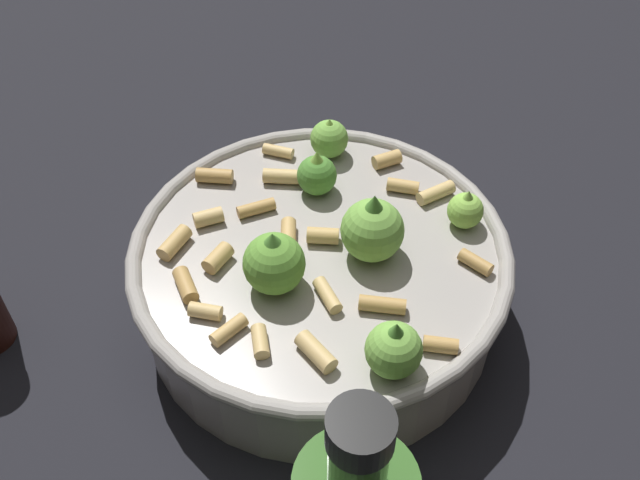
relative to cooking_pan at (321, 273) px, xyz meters
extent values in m
plane|color=black|center=(0.00, 0.00, -0.04)|extent=(2.40, 2.40, 0.00)
cylinder|color=#9E9993|center=(0.00, 0.00, -0.01)|extent=(0.28, 0.28, 0.07)
torus|color=#9E9993|center=(0.00, 0.00, 0.03)|extent=(0.29, 0.29, 0.01)
sphere|color=#4C8933|center=(-0.03, -0.06, 0.04)|extent=(0.03, 0.03, 0.03)
cone|color=#8CC64C|center=(-0.03, -0.06, 0.06)|extent=(0.02, 0.02, 0.01)
sphere|color=#75B247|center=(-0.03, 0.02, 0.05)|extent=(0.05, 0.05, 0.05)
cone|color=#4C8933|center=(-0.03, 0.02, 0.07)|extent=(0.02, 0.02, 0.02)
sphere|color=#75B247|center=(0.01, 0.11, 0.04)|extent=(0.04, 0.04, 0.04)
cone|color=#4C8933|center=(0.01, 0.11, 0.06)|extent=(0.02, 0.02, 0.02)
sphere|color=#8CC64C|center=(-0.11, 0.03, 0.04)|extent=(0.03, 0.03, 0.03)
cone|color=#8CC64C|center=(-0.11, 0.03, 0.05)|extent=(0.01, 0.01, 0.01)
sphere|color=#609E38|center=(0.04, 0.01, 0.05)|extent=(0.04, 0.04, 0.04)
cone|color=#4C8933|center=(0.04, 0.01, 0.07)|extent=(0.02, 0.02, 0.02)
sphere|color=#75B247|center=(-0.06, -0.10, 0.04)|extent=(0.03, 0.03, 0.03)
cone|color=#8CC64C|center=(-0.06, -0.10, 0.06)|extent=(0.01, 0.01, 0.01)
cylinder|color=tan|center=(-0.09, 0.07, 0.03)|extent=(0.02, 0.03, 0.01)
cylinder|color=tan|center=(0.05, 0.08, 0.03)|extent=(0.02, 0.03, 0.01)
cylinder|color=tan|center=(0.02, 0.04, 0.03)|extent=(0.01, 0.03, 0.01)
cylinder|color=tan|center=(0.10, -0.05, 0.03)|extent=(0.03, 0.03, 0.01)
cylinder|color=tan|center=(0.10, 0.02, 0.03)|extent=(0.02, 0.02, 0.01)
cylinder|color=tan|center=(-0.09, -0.06, 0.03)|extent=(0.02, 0.01, 0.01)
cylinder|color=tan|center=(0.08, 0.06, 0.03)|extent=(0.02, 0.02, 0.01)
cylinder|color=tan|center=(-0.01, -0.08, 0.03)|extent=(0.03, 0.03, 0.01)
cylinder|color=tan|center=(-0.02, -0.11, 0.03)|extent=(0.02, 0.03, 0.01)
cylinder|color=tan|center=(0.09, 0.04, 0.03)|extent=(0.03, 0.02, 0.01)
cylinder|color=tan|center=(0.04, -0.11, 0.03)|extent=(0.03, 0.03, 0.01)
cylinder|color=tan|center=(-0.01, -0.01, 0.03)|extent=(0.03, 0.02, 0.01)
cylinder|color=tan|center=(0.10, -0.01, 0.03)|extent=(0.01, 0.03, 0.01)
cylinder|color=tan|center=(-0.09, -0.03, 0.03)|extent=(0.03, 0.02, 0.01)
cylinder|color=tan|center=(-0.01, 0.07, 0.03)|extent=(0.03, 0.03, 0.01)
cylinder|color=tan|center=(0.03, -0.06, 0.03)|extent=(0.03, 0.01, 0.01)
cylinder|color=tan|center=(0.02, -0.02, 0.03)|extent=(0.02, 0.02, 0.01)
cylinder|color=tan|center=(-0.03, 0.12, 0.03)|extent=(0.02, 0.02, 0.01)
cylinder|color=tan|center=(0.07, -0.02, 0.03)|extent=(0.03, 0.02, 0.01)
cylinder|color=tan|center=(-0.11, -0.01, 0.03)|extent=(0.03, 0.01, 0.01)
cylinder|color=tan|center=(0.06, -0.07, 0.03)|extent=(0.02, 0.01, 0.01)
cylinder|color=#336023|center=(0.09, 0.21, 0.14)|extent=(0.03, 0.03, 0.04)
cylinder|color=black|center=(0.09, 0.21, 0.17)|extent=(0.03, 0.03, 0.02)
camera|label=1|loc=(0.17, 0.32, 0.42)|focal=40.35mm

